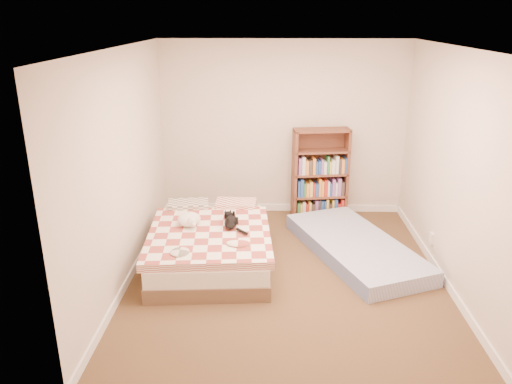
{
  "coord_description": "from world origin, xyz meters",
  "views": [
    {
      "loc": [
        -0.19,
        -5.05,
        2.81
      ],
      "look_at": [
        -0.35,
        0.3,
        0.9
      ],
      "focal_mm": 35.0,
      "sensor_mm": 36.0,
      "label": 1
    }
  ],
  "objects_px": {
    "black_cat": "(231,221)",
    "bookshelf": "(320,184)",
    "floor_mattress": "(355,247)",
    "white_dog": "(190,219)",
    "bed": "(211,243)"
  },
  "relations": [
    {
      "from": "bookshelf",
      "to": "bed",
      "type": "bearing_deg",
      "value": -141.62
    },
    {
      "from": "bookshelf",
      "to": "black_cat",
      "type": "bearing_deg",
      "value": -136.61
    },
    {
      "from": "bookshelf",
      "to": "floor_mattress",
      "type": "relative_size",
      "value": 0.63
    },
    {
      "from": "bookshelf",
      "to": "floor_mattress",
      "type": "bearing_deg",
      "value": -81.84
    },
    {
      "from": "black_cat",
      "to": "bookshelf",
      "type": "bearing_deg",
      "value": 36.69
    },
    {
      "from": "bookshelf",
      "to": "white_dog",
      "type": "distance_m",
      "value": 2.2
    },
    {
      "from": "bed",
      "to": "white_dog",
      "type": "distance_m",
      "value": 0.38
    },
    {
      "from": "floor_mattress",
      "to": "white_dog",
      "type": "distance_m",
      "value": 2.06
    },
    {
      "from": "floor_mattress",
      "to": "black_cat",
      "type": "bearing_deg",
      "value": 165.57
    },
    {
      "from": "bed",
      "to": "black_cat",
      "type": "distance_m",
      "value": 0.38
    },
    {
      "from": "bed",
      "to": "floor_mattress",
      "type": "relative_size",
      "value": 0.95
    },
    {
      "from": "bookshelf",
      "to": "white_dog",
      "type": "xyz_separation_m",
      "value": [
        -1.66,
        -1.44,
        0.03
      ]
    },
    {
      "from": "black_cat",
      "to": "white_dog",
      "type": "xyz_separation_m",
      "value": [
        -0.49,
        -0.01,
        0.02
      ]
    },
    {
      "from": "black_cat",
      "to": "white_dog",
      "type": "height_order",
      "value": "white_dog"
    },
    {
      "from": "white_dog",
      "to": "bookshelf",
      "type": "bearing_deg",
      "value": 58.43
    }
  ]
}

